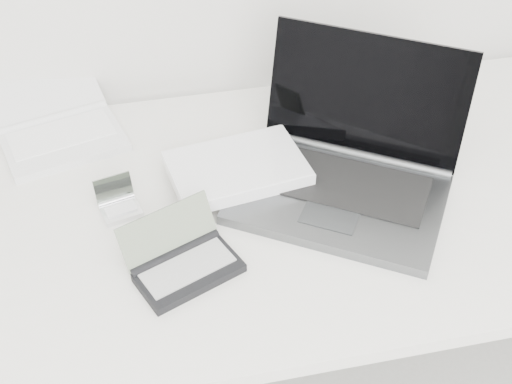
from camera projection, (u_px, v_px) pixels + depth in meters
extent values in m
cube|color=white|center=(266.00, 205.00, 1.45)|extent=(1.60, 0.80, 0.03)
cylinder|color=silver|center=(491.00, 180.00, 2.06)|extent=(0.04, 0.04, 0.70)
cube|color=#545759|center=(338.00, 200.00, 1.42)|extent=(0.50, 0.46, 0.02)
cube|color=black|center=(344.00, 183.00, 1.44)|extent=(0.37, 0.31, 0.00)
cube|color=black|center=(367.00, 96.00, 1.46)|extent=(0.39, 0.28, 0.25)
cylinder|color=#545759|center=(356.00, 154.00, 1.51)|extent=(0.35, 0.24, 0.02)
cube|color=#383A3D|center=(330.00, 217.00, 1.37)|extent=(0.13, 0.12, 0.00)
cube|color=white|center=(237.00, 168.00, 1.46)|extent=(0.29, 0.22, 0.03)
cube|color=white|center=(237.00, 163.00, 1.45)|extent=(0.29, 0.21, 0.00)
cube|color=white|center=(64.00, 142.00, 1.56)|extent=(0.29, 0.23, 0.02)
cube|color=white|center=(61.00, 134.00, 1.57)|extent=(0.24, 0.16, 0.00)
cube|color=silver|center=(42.00, 91.00, 1.65)|extent=(0.28, 0.21, 0.06)
cylinder|color=white|center=(53.00, 118.00, 1.62)|extent=(0.25, 0.08, 0.02)
cube|color=white|center=(121.00, 211.00, 1.40)|extent=(0.09, 0.07, 0.01)
cube|color=silver|center=(121.00, 209.00, 1.40)|extent=(0.07, 0.04, 0.00)
cube|color=gray|center=(113.00, 188.00, 1.41)|extent=(0.08, 0.04, 0.05)
cylinder|color=white|center=(116.00, 200.00, 1.42)|extent=(0.07, 0.03, 0.01)
cube|color=black|center=(189.00, 273.00, 1.28)|extent=(0.21, 0.16, 0.02)
cube|color=gray|center=(188.00, 268.00, 1.28)|extent=(0.18, 0.13, 0.00)
cube|color=slate|center=(168.00, 231.00, 1.29)|extent=(0.19, 0.11, 0.08)
cylinder|color=black|center=(176.00, 253.00, 1.30)|extent=(0.17, 0.09, 0.02)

